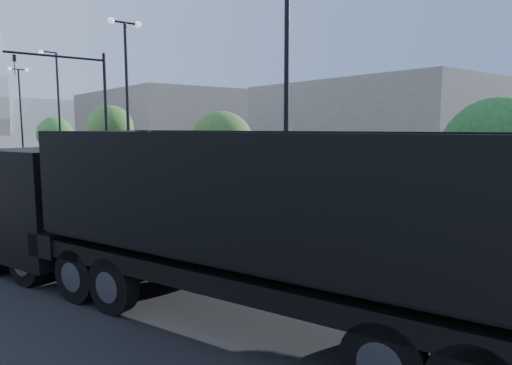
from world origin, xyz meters
TOP-DOWN VIEW (x-y plane):
  - sidewalk at (3.50, 40.00)m, footprint 7.00×140.00m
  - concrete_strip at (6.20, 40.00)m, footprint 2.40×140.00m
  - curb at (0.00, 40.00)m, footprint 0.30×140.00m
  - dump_truck at (-4.58, 9.48)m, footprint 7.08×14.11m
  - white_sedan at (-4.78, 21.00)m, footprint 2.28×4.54m
  - pedestrian at (4.42, 14.78)m, footprint 0.71×0.55m
  - streetlight_1 at (0.49, 10.00)m, footprint 1.44×0.56m
  - streetlight_2 at (0.60, 22.00)m, footprint 1.72×0.56m
  - streetlight_3 at (0.49, 34.00)m, footprint 1.44×0.56m
  - streetlight_4 at (0.60, 46.00)m, footprint 1.72×0.56m
  - traffic_mast at (-0.30, 25.00)m, footprint 5.09×0.20m
  - tree_0 at (1.65, 4.02)m, footprint 2.66×2.66m
  - tree_1 at (1.65, 15.02)m, footprint 2.64×2.64m
  - tree_2 at (1.65, 27.02)m, footprint 2.78×2.78m
  - tree_3 at (1.65, 39.02)m, footprint 2.86×2.86m
  - commercial_block_ne at (16.00, 50.00)m, footprint 12.00×22.00m
  - commercial_block_e at (18.00, 20.00)m, footprint 10.00×16.00m
  - utility_cover_1 at (2.40, 8.00)m, footprint 0.50×0.50m
  - utility_cover_2 at (2.40, 19.00)m, footprint 0.50×0.50m

SIDE VIEW (x-z plane):
  - sidewalk at x=3.50m, z-range 0.00..0.12m
  - concrete_strip at x=6.20m, z-range 0.00..0.13m
  - curb at x=0.00m, z-range 0.00..0.14m
  - utility_cover_1 at x=2.40m, z-range 0.12..0.14m
  - utility_cover_2 at x=2.40m, z-range 0.12..0.14m
  - white_sedan at x=-4.78m, z-range 0.00..1.43m
  - pedestrian at x=4.42m, z-range 0.00..1.72m
  - dump_truck at x=-4.58m, z-range -0.30..3.56m
  - tree_1 at x=1.65m, z-range 0.97..5.57m
  - tree_0 at x=1.65m, z-range 0.98..5.62m
  - tree_3 at x=1.65m, z-range 0.95..5.72m
  - commercial_block_e at x=18.00m, z-range 0.00..7.00m
  - tree_2 at x=1.65m, z-range 1.23..6.50m
  - commercial_block_ne at x=16.00m, z-range 0.00..8.00m
  - streetlight_1 at x=0.49m, z-range -0.26..8.95m
  - streetlight_3 at x=0.49m, z-range -0.26..8.95m
  - streetlight_2 at x=0.60m, z-range 0.18..9.46m
  - streetlight_4 at x=0.60m, z-range 0.18..9.46m
  - traffic_mast at x=-0.30m, z-range 0.98..8.98m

